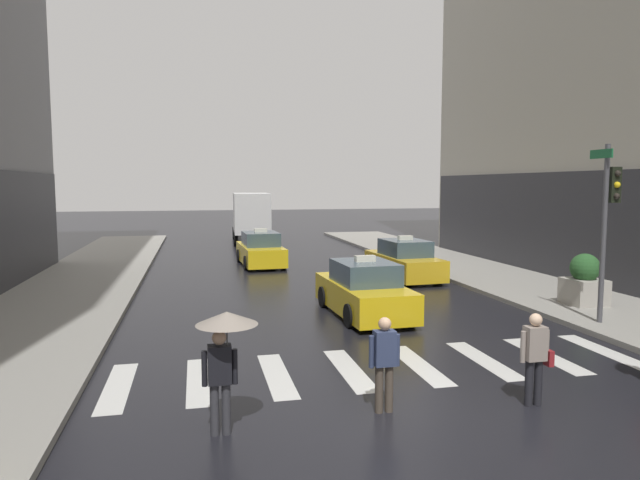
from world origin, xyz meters
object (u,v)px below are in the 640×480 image
at_px(box_truck, 250,216).
at_px(taxi_third, 261,251).
at_px(taxi_second, 404,261).
at_px(pedestrian_with_umbrella, 224,339).
at_px(taxi_lead, 364,291).
at_px(planter_near_corner, 584,281).
at_px(pedestrian_with_handbag, 535,354).
at_px(traffic_light_pole, 608,208).
at_px(pedestrian_plain_coat, 384,359).

bearing_deg(box_truck, taxi_third, -92.91).
bearing_deg(taxi_second, pedestrian_with_umbrella, -121.22).
bearing_deg(box_truck, taxi_lead, -86.53).
height_order(taxi_lead, planter_near_corner, taxi_lead).
height_order(taxi_third, pedestrian_with_handbag, taxi_third).
xyz_separation_m(traffic_light_pole, planter_near_corner, (1.03, 2.12, -2.38)).
relative_size(pedestrian_with_umbrella, planter_near_corner, 1.21).
bearing_deg(planter_near_corner, pedestrian_with_handbag, -132.62).
bearing_deg(box_truck, taxi_second, -72.59).
height_order(taxi_second, planter_near_corner, taxi_second).
height_order(taxi_second, pedestrian_with_handbag, taxi_second).
distance_m(taxi_lead, pedestrian_plain_coat, 7.22).
bearing_deg(pedestrian_with_umbrella, traffic_light_pole, 23.20).
xyz_separation_m(box_truck, pedestrian_with_umbrella, (-3.17, -28.63, -0.34)).
bearing_deg(taxi_lead, planter_near_corner, -5.72).
bearing_deg(pedestrian_plain_coat, pedestrian_with_umbrella, -174.09).
height_order(traffic_light_pole, pedestrian_with_umbrella, traffic_light_pole).
distance_m(traffic_light_pole, taxi_third, 16.10).
relative_size(taxi_second, planter_near_corner, 2.89).
bearing_deg(planter_near_corner, traffic_light_pole, -115.85).
height_order(pedestrian_plain_coat, planter_near_corner, planter_near_corner).
bearing_deg(traffic_light_pole, taxi_third, 119.21).
bearing_deg(pedestrian_with_umbrella, taxi_third, 81.80).
distance_m(traffic_light_pole, pedestrian_with_handbag, 7.13).
bearing_deg(pedestrian_with_handbag, taxi_lead, 97.04).
xyz_separation_m(traffic_light_pole, taxi_lead, (-5.94, 2.82, -2.53)).
relative_size(box_truck, planter_near_corner, 4.77).
bearing_deg(pedestrian_plain_coat, taxi_third, 90.14).
distance_m(taxi_lead, pedestrian_with_handbag, 7.35).
relative_size(taxi_lead, pedestrian_plain_coat, 2.79).
height_order(traffic_light_pole, pedestrian_with_handbag, traffic_light_pole).
height_order(taxi_lead, box_truck, box_truck).
bearing_deg(box_truck, pedestrian_with_umbrella, -96.31).
distance_m(taxi_third, pedestrian_plain_coat, 18.06).
height_order(traffic_light_pole, taxi_third, traffic_light_pole).
bearing_deg(taxi_second, planter_near_corner, -62.67).
bearing_deg(pedestrian_with_handbag, pedestrian_with_umbrella, 179.86).
relative_size(box_truck, pedestrian_with_handbag, 4.62).
distance_m(box_truck, pedestrian_with_umbrella, 28.81).
xyz_separation_m(taxi_lead, pedestrian_plain_coat, (-1.77, -7.00, 0.21)).
distance_m(taxi_lead, box_truck, 21.43).
relative_size(taxi_third, pedestrian_with_umbrella, 2.37).
distance_m(taxi_third, pedestrian_with_umbrella, 18.54).
xyz_separation_m(traffic_light_pole, pedestrian_plain_coat, (-7.71, -4.18, -2.32)).
bearing_deg(taxi_second, pedestrian_plain_coat, -112.36).
relative_size(taxi_lead, taxi_third, 1.00).
relative_size(pedestrian_with_umbrella, pedestrian_with_handbag, 1.18).
bearing_deg(box_truck, pedestrian_with_handbag, -85.62).
height_order(box_truck, pedestrian_plain_coat, box_truck).
height_order(box_truck, pedestrian_with_handbag, box_truck).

